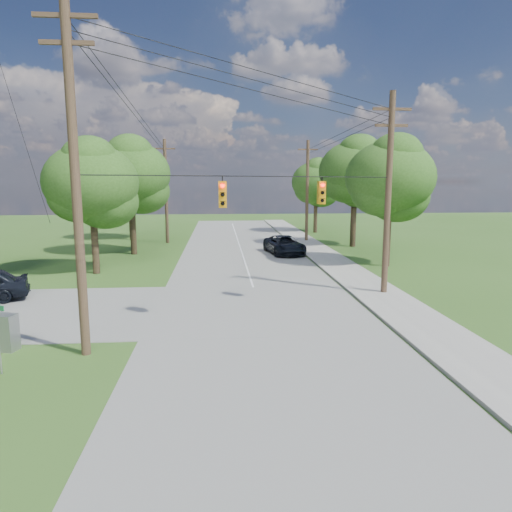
{
  "coord_description": "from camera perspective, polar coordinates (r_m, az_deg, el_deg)",
  "views": [
    {
      "loc": [
        0.11,
        -15.26,
        5.98
      ],
      "look_at": [
        1.75,
        5.0,
        2.66
      ],
      "focal_mm": 32.0,
      "sensor_mm": 36.0,
      "label": 1
    }
  ],
  "objects": [
    {
      "name": "car_main_north",
      "position": [
        37.95,
        3.57,
        1.39
      ],
      "size": [
        3.31,
        5.74,
        1.51
      ],
      "primitive_type": "imported",
      "rotation": [
        0.0,
        0.0,
        0.16
      ],
      "color": "black",
      "rests_on": "main_road"
    },
    {
      "name": "power_lines",
      "position": [
        27.03,
        -1.72,
        16.02
      ],
      "size": [
        13.93,
        29.62,
        4.93
      ],
      "color": "black",
      "rests_on": "ground"
    },
    {
      "name": "pole_ne",
      "position": [
        24.87,
        16.21,
        7.74
      ],
      "size": [
        2.0,
        0.32,
        10.5
      ],
      "color": "#4E3928",
      "rests_on": "ground"
    },
    {
      "name": "tree_e_far",
      "position": [
        54.47,
        7.53,
        9.14
      ],
      "size": [
        5.8,
        5.8,
        8.32
      ],
      "color": "#433421",
      "rests_on": "ground"
    },
    {
      "name": "tree_w_near",
      "position": [
        31.33,
        -19.87,
        8.64
      ],
      "size": [
        6.0,
        6.0,
        8.4
      ],
      "color": "#433421",
      "rests_on": "ground"
    },
    {
      "name": "sidewalk_east",
      "position": [
        22.79,
        17.8,
        -6.23
      ],
      "size": [
        2.6,
        100.0,
        0.12
      ],
      "primitive_type": "cube",
      "color": "#A4A29A",
      "rests_on": "ground"
    },
    {
      "name": "traffic_signals",
      "position": [
        19.85,
        2.47,
        7.88
      ],
      "size": [
        4.91,
        3.27,
        1.05
      ],
      "color": "orange",
      "rests_on": "ground"
    },
    {
      "name": "pole_sw",
      "position": [
        16.36,
        -21.68,
        9.51
      ],
      "size": [
        2.0,
        0.32,
        12.0
      ],
      "color": "#4E3928",
      "rests_on": "ground"
    },
    {
      "name": "ground",
      "position": [
        16.39,
        -4.81,
        -12.15
      ],
      "size": [
        140.0,
        140.0,
        0.0
      ],
      "primitive_type": "plane",
      "color": "#33591D",
      "rests_on": "ground"
    },
    {
      "name": "tree_w_mid",
      "position": [
        38.92,
        -15.39,
        9.84
      ],
      "size": [
        6.4,
        6.4,
        9.22
      ],
      "color": "#433421",
      "rests_on": "ground"
    },
    {
      "name": "tree_e_mid",
      "position": [
        43.09,
        12.27,
        10.31
      ],
      "size": [
        6.6,
        6.6,
        9.64
      ],
      "color": "#433421",
      "rests_on": "ground"
    },
    {
      "name": "tree_w_far",
      "position": [
        49.12,
        -15.53,
        9.26
      ],
      "size": [
        6.0,
        6.0,
        8.73
      ],
      "color": "#433421",
      "rests_on": "ground"
    },
    {
      "name": "main_road",
      "position": [
        21.21,
        0.67,
        -7.05
      ],
      "size": [
        10.0,
        100.0,
        0.03
      ],
      "primitive_type": "cube",
      "color": "gray",
      "rests_on": "ground"
    },
    {
      "name": "pole_north_e",
      "position": [
        46.12,
        6.42,
        8.17
      ],
      "size": [
        2.0,
        0.32,
        10.0
      ],
      "color": "#4E3928",
      "rests_on": "ground"
    },
    {
      "name": "pole_north_w",
      "position": [
        45.56,
        -11.19,
        8.04
      ],
      "size": [
        2.0,
        0.32,
        10.0
      ],
      "color": "#4E3928",
      "rests_on": "ground"
    },
    {
      "name": "control_cabinet",
      "position": [
        18.74,
        -28.79,
        -8.38
      ],
      "size": [
        0.85,
        0.7,
        1.33
      ],
      "primitive_type": "cube",
      "rotation": [
        0.0,
        0.0,
        -0.26
      ],
      "color": "gray",
      "rests_on": "ground"
    },
    {
      "name": "tree_e_near",
      "position": [
        33.45,
        16.41,
        9.38
      ],
      "size": [
        6.2,
        6.2,
        8.81
      ],
      "color": "#433421",
      "rests_on": "ground"
    }
  ]
}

